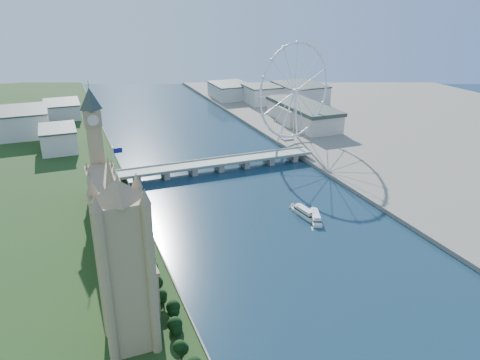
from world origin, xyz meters
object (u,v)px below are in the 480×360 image
tour_boat_near (304,215)px  tour_boat_far (315,220)px  victoria_tower (125,261)px  london_eye (295,91)px

tour_boat_near → tour_boat_far: (4.41, -11.39, 0.00)m
tour_boat_near → tour_boat_far: tour_boat_near is taller
victoria_tower → tour_boat_near: bearing=33.4°
victoria_tower → tour_boat_near: victoria_tower is taller
london_eye → tour_boat_far: 228.61m
victoria_tower → tour_boat_far: bearing=29.9°
london_eye → tour_boat_near: bearing=-114.9°
tour_boat_near → tour_boat_far: 12.22m
london_eye → tour_boat_far: london_eye is taller
victoria_tower → tour_boat_near: size_ratio=3.42×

